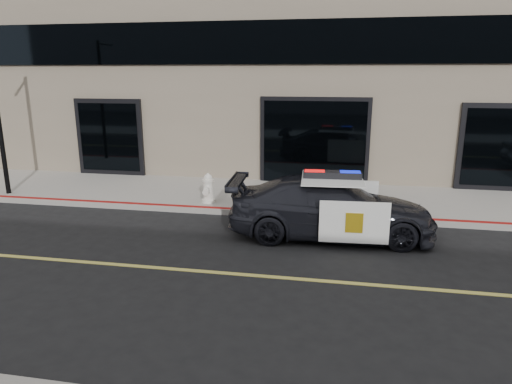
# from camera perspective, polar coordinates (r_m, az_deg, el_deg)

# --- Properties ---
(ground) EXTENTS (120.00, 120.00, 0.00)m
(ground) POSITION_cam_1_polar(r_m,az_deg,el_deg) (8.36, 11.05, -11.09)
(ground) COLOR black
(ground) RESTS_ON ground
(sidewalk_n) EXTENTS (60.00, 3.50, 0.15)m
(sidewalk_n) POSITION_cam_1_polar(r_m,az_deg,el_deg) (13.27, 10.97, -0.98)
(sidewalk_n) COLOR gray
(sidewalk_n) RESTS_ON ground
(building_n) EXTENTS (60.00, 7.00, 12.00)m
(building_n) POSITION_cam_1_polar(r_m,az_deg,el_deg) (18.20, 11.88, 21.98)
(building_n) COLOR #756856
(building_n) RESTS_ON ground
(police_car) EXTENTS (2.38, 4.77, 1.50)m
(police_car) POSITION_cam_1_polar(r_m,az_deg,el_deg) (10.38, 9.35, -1.88)
(police_car) COLOR black
(police_car) RESTS_ON ground
(fire_hydrant) EXTENTS (0.37, 0.51, 0.81)m
(fire_hydrant) POSITION_cam_1_polar(r_m,az_deg,el_deg) (12.50, -6.00, 0.40)
(fire_hydrant) COLOR white
(fire_hydrant) RESTS_ON sidewalk_n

